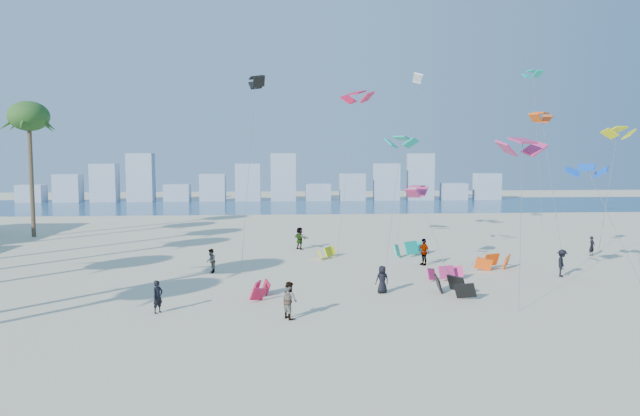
{
  "coord_description": "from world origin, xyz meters",
  "views": [
    {
      "loc": [
        0.27,
        -20.25,
        7.72
      ],
      "look_at": [
        3.0,
        16.0,
        4.5
      ],
      "focal_mm": 32.25,
      "sensor_mm": 36.0,
      "label": 1
    }
  ],
  "objects": [
    {
      "name": "ground",
      "position": [
        0.0,
        0.0,
        0.0
      ],
      "size": [
        220.0,
        220.0,
        0.0
      ],
      "primitive_type": "plane",
      "color": "beige",
      "rests_on": "ground"
    },
    {
      "name": "ocean",
      "position": [
        0.0,
        72.0,
        0.01
      ],
      "size": [
        220.0,
        220.0,
        0.0
      ],
      "primitive_type": "plane",
      "color": "navy",
      "rests_on": "ground"
    },
    {
      "name": "kitesurfer_near",
      "position": [
        -5.66,
        8.24,
        0.82
      ],
      "size": [
        0.67,
        0.72,
        1.64
      ],
      "primitive_type": "imported",
      "rotation": [
        0.0,
        0.0,
        0.96
      ],
      "color": "black",
      "rests_on": "ground"
    },
    {
      "name": "kitesurfer_mid",
      "position": [
        0.83,
        6.79,
        0.9
      ],
      "size": [
        1.02,
        1.09,
        1.79
      ],
      "primitive_type": "imported",
      "rotation": [
        0.0,
        0.0,
        2.09
      ],
      "color": "gray",
      "rests_on": "ground"
    },
    {
      "name": "kitesurfers_far",
      "position": [
        8.25,
        20.11,
        0.89
      ],
      "size": [
        29.77,
        17.21,
        1.93
      ],
      "color": "black",
      "rests_on": "ground"
    },
    {
      "name": "grounded_kites",
      "position": [
        9.54,
        17.26,
        0.47
      ],
      "size": [
        18.41,
        15.62,
        1.07
      ],
      "color": "red",
      "rests_on": "ground"
    },
    {
      "name": "flying_kites",
      "position": [
        13.01,
        22.55,
        11.09
      ],
      "size": [
        30.38,
        32.5,
        17.06
      ],
      "color": "#D12E6E",
      "rests_on": "ground"
    },
    {
      "name": "distant_skyline",
      "position": [
        -1.19,
        82.0,
        3.09
      ],
      "size": [
        85.0,
        3.0,
        8.4
      ],
      "color": "#9EADBF",
      "rests_on": "ground"
    }
  ]
}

